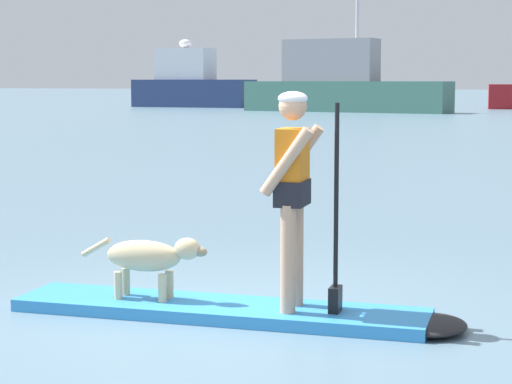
{
  "coord_description": "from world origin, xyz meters",
  "views": [
    {
      "loc": [
        2.53,
        -7.0,
        1.9
      ],
      "look_at": [
        0.0,
        1.0,
        0.9
      ],
      "focal_mm": 65.65,
      "sensor_mm": 36.0,
      "label": 1
    }
  ],
  "objects_px": {
    "paddleboard": "(246,312)",
    "dog": "(149,257)",
    "person_paddler": "(294,184)",
    "moored_boat_far_starboard": "(192,85)",
    "moored_boat_far_port": "(341,85)"
  },
  "relations": [
    {
      "from": "person_paddler",
      "to": "dog",
      "type": "distance_m",
      "value": 1.39
    },
    {
      "from": "paddleboard",
      "to": "dog",
      "type": "xyz_separation_m",
      "value": [
        -0.84,
        -0.02,
        0.4
      ]
    },
    {
      "from": "person_paddler",
      "to": "moored_boat_far_port",
      "type": "height_order",
      "value": "moored_boat_far_port"
    },
    {
      "from": "person_paddler",
      "to": "moored_boat_far_starboard",
      "type": "xyz_separation_m",
      "value": [
        -23.15,
        56.74,
        0.5
      ]
    },
    {
      "from": "dog",
      "to": "moored_boat_far_port",
      "type": "xyz_separation_m",
      "value": [
        -9.27,
        49.62,
        1.2
      ]
    },
    {
      "from": "moored_boat_far_starboard",
      "to": "moored_boat_far_port",
      "type": "bearing_deg",
      "value": -29.45
    },
    {
      "from": "dog",
      "to": "moored_boat_far_port",
      "type": "relative_size",
      "value": 0.09
    },
    {
      "from": "paddleboard",
      "to": "moored_boat_far_starboard",
      "type": "bearing_deg",
      "value": 111.85
    },
    {
      "from": "person_paddler",
      "to": "dog",
      "type": "relative_size",
      "value": 1.53
    },
    {
      "from": "paddleboard",
      "to": "person_paddler",
      "type": "bearing_deg",
      "value": 1.28
    },
    {
      "from": "paddleboard",
      "to": "dog",
      "type": "distance_m",
      "value": 0.93
    },
    {
      "from": "paddleboard",
      "to": "moored_boat_far_port",
      "type": "xyz_separation_m",
      "value": [
        -10.1,
        49.61,
        1.6
      ]
    },
    {
      "from": "moored_boat_far_starboard",
      "to": "moored_boat_far_port",
      "type": "relative_size",
      "value": 0.67
    },
    {
      "from": "person_paddler",
      "to": "dog",
      "type": "height_order",
      "value": "person_paddler"
    },
    {
      "from": "person_paddler",
      "to": "moored_boat_far_port",
      "type": "relative_size",
      "value": 0.13
    }
  ]
}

